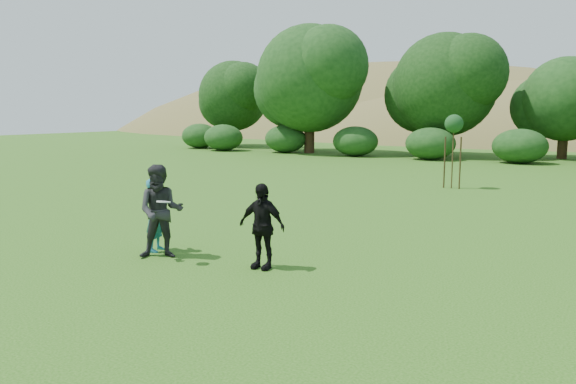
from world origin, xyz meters
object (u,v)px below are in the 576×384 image
Objects in this scene: player_black at (262,226)px; sapling at (454,126)px; player_teal at (156,215)px; player_grey at (161,212)px.

sapling is (-0.03, 13.12, 1.60)m from player_black.
player_grey is at bearing -144.76° from player_teal.
player_grey is 0.67× the size of sapling.
player_grey is 13.78m from sapling.
player_black is at bearing -89.86° from sapling.
sapling is (2.16, 13.53, 1.46)m from player_grey.
player_teal is 0.95× the size of player_black.
player_teal is 0.55× the size of sapling.
player_teal is 0.62m from player_grey.
sapling is at bearing 44.16° from player_grey.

